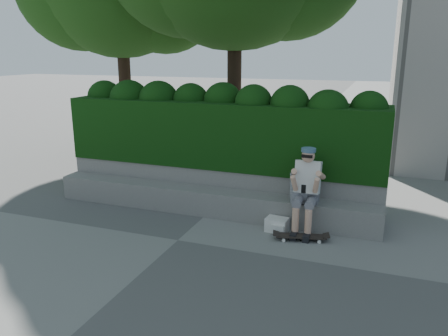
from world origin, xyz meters
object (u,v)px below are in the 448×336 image
at_px(person, 307,187).
at_px(backpack_plaid, 301,188).
at_px(backpack_ground, 277,225).
at_px(skateboard, 301,236).

distance_m(person, backpack_plaid, 0.14).
relative_size(person, backpack_ground, 3.94).
bearing_deg(backpack_plaid, person, -57.32).
relative_size(skateboard, backpack_ground, 2.27).
distance_m(backpack_plaid, backpack_ground, 0.71).
bearing_deg(backpack_plaid, skateboard, -95.31).
xyz_separation_m(person, backpack_plaid, (-0.10, 0.08, -0.06)).
distance_m(skateboard, backpack_plaid, 0.81).
relative_size(skateboard, backpack_plaid, 1.63).
xyz_separation_m(skateboard, backpack_plaid, (-0.12, 0.49, 0.63)).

